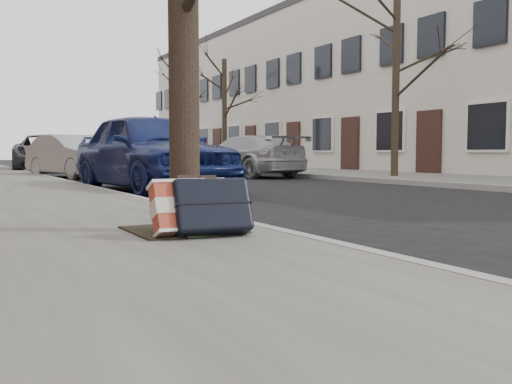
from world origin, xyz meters
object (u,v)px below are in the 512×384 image
suitcase_red (190,208)px  car_near_mid (74,156)px  car_near_front (151,151)px  suitcase_navy (212,206)px

suitcase_red → car_near_mid: (1.73, 13.49, 0.31)m
suitcase_red → car_near_front: 6.92m
suitcase_navy → car_near_front: bearing=82.4°
suitcase_navy → suitcase_red: bearing=160.1°
car_near_mid → suitcase_red: bearing=-112.9°
suitcase_red → suitcase_navy: size_ratio=0.95×
suitcase_navy → car_near_mid: 13.66m
suitcase_navy → car_near_mid: bearing=90.2°
suitcase_red → car_near_mid: bearing=84.1°
suitcase_navy → car_near_mid: (1.58, 13.56, 0.29)m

